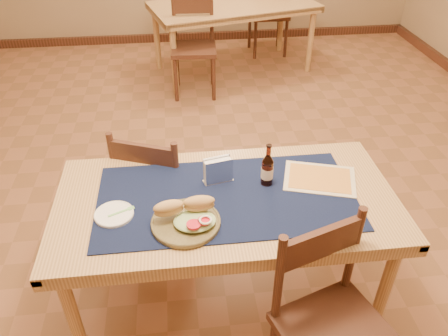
{
  "coord_description": "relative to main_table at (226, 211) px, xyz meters",
  "views": [
    {
      "loc": [
        -0.19,
        -2.36,
        2.06
      ],
      "look_at": [
        0.0,
        -0.7,
        0.85
      ],
      "focal_mm": 35.0,
      "sensor_mm": 36.0,
      "label": 1
    }
  ],
  "objects": [
    {
      "name": "fork",
      "position": [
        -0.47,
        -0.06,
        0.1
      ],
      "size": [
        0.12,
        0.06,
        0.0
      ],
      "color": "#80D273",
      "rests_on": "side_plate"
    },
    {
      "name": "beer_bottle",
      "position": [
        0.21,
        0.08,
        0.17
      ],
      "size": [
        0.06,
        0.06,
        0.22
      ],
      "color": "#45170C",
      "rests_on": "placemat"
    },
    {
      "name": "chair_main_near",
      "position": [
        0.38,
        -0.54,
        -0.18
      ],
      "size": [
        0.55,
        0.55,
        0.93
      ],
      "color": "#4B281A",
      "rests_on": "ground"
    },
    {
      "name": "menu_card",
      "position": [
        0.47,
        0.08,
        0.09
      ],
      "size": [
        0.4,
        0.34,
        0.01
      ],
      "color": "beige",
      "rests_on": "placemat"
    },
    {
      "name": "placemat",
      "position": [
        0.0,
        0.0,
        0.09
      ],
      "size": [
        1.2,
        0.6,
        0.01
      ],
      "primitive_type": "cube",
      "color": "#0E1836",
      "rests_on": "main_table"
    },
    {
      "name": "napkin_holder",
      "position": [
        -0.03,
        0.13,
        0.15
      ],
      "size": [
        0.15,
        0.08,
        0.13
      ],
      "color": "silver",
      "rests_on": "placemat"
    },
    {
      "name": "chair_back_near",
      "position": [
        -0.0,
        2.72,
        -0.17
      ],
      "size": [
        0.47,
        0.47,
        0.95
      ],
      "color": "#4B281A",
      "rests_on": "ground"
    },
    {
      "name": "baseboard",
      "position": [
        0.0,
        0.8,
        -0.62
      ],
      "size": [
        6.0,
        7.0,
        0.1
      ],
      "color": "#4B281A",
      "rests_on": "ground"
    },
    {
      "name": "side_plate",
      "position": [
        -0.51,
        -0.07,
        0.1
      ],
      "size": [
        0.17,
        0.17,
        0.01
      ],
      "color": "white",
      "rests_on": "placemat"
    },
    {
      "name": "sandwich_plate",
      "position": [
        -0.19,
        -0.16,
        0.12
      ],
      "size": [
        0.3,
        0.3,
        0.12
      ],
      "color": "brown",
      "rests_on": "placemat"
    },
    {
      "name": "back_table",
      "position": [
        0.47,
        3.23,
        0.0
      ],
      "size": [
        1.91,
        1.29,
        0.75
      ],
      "color": "tan",
      "rests_on": "ground"
    },
    {
      "name": "chair_back_far",
      "position": [
        0.97,
        3.68,
        -0.17
      ],
      "size": [
        0.45,
        0.45,
        0.96
      ],
      "color": "#4B281A",
      "rests_on": "ground"
    },
    {
      "name": "room",
      "position": [
        0.0,
        0.8,
        0.73
      ],
      "size": [
        6.04,
        7.04,
        2.84
      ],
      "color": "#966041",
      "rests_on": "ground"
    },
    {
      "name": "chair_main_far",
      "position": [
        -0.34,
        0.47,
        -0.2
      ],
      "size": [
        0.54,
        0.54,
        0.9
      ],
      "color": "#4B281A",
      "rests_on": "ground"
    },
    {
      "name": "main_table",
      "position": [
        0.0,
        0.0,
        0.0
      ],
      "size": [
        1.6,
        0.8,
        0.75
      ],
      "color": "tan",
      "rests_on": "ground"
    }
  ]
}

